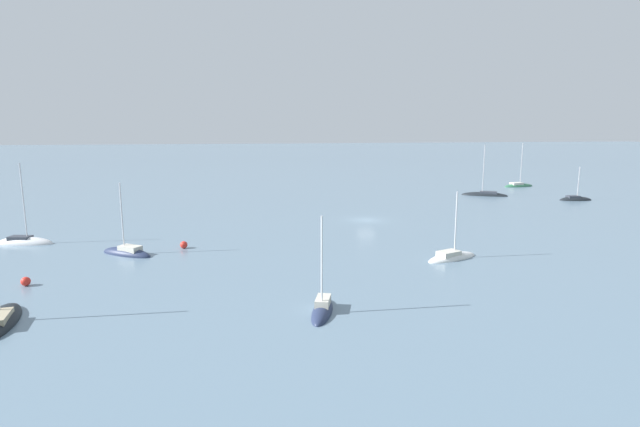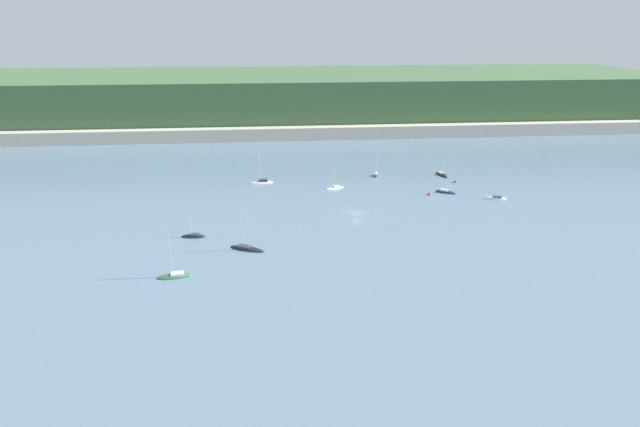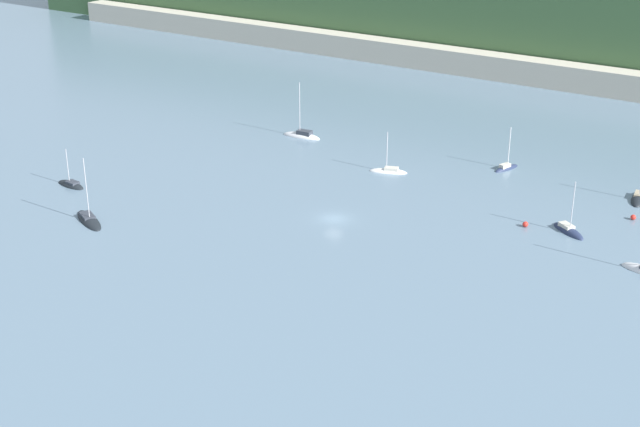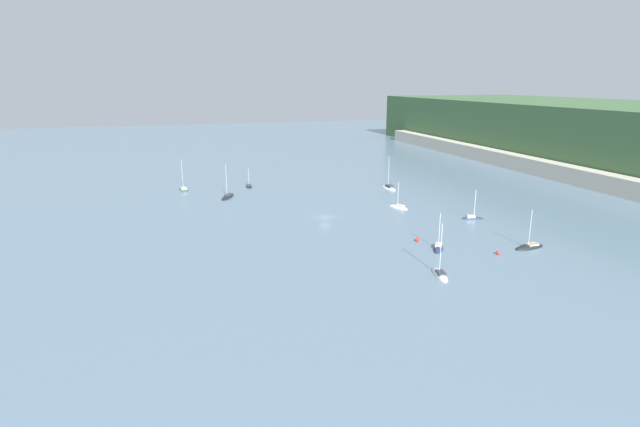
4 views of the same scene
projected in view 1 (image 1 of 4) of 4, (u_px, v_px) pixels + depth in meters
The scene contains 10 objects.
ground_plane at pixel (366, 220), 73.99m from camera, with size 600.00×600.00×0.00m, color slate.
sailboat_0 at pixel (485, 195), 99.34m from camera, with size 9.06×5.98×10.74m.
sailboat_1 at pixel (127, 254), 54.42m from camera, with size 6.54×5.29×8.64m.
sailboat_2 at pixel (25, 243), 59.33m from camera, with size 7.07×3.36×10.44m.
sailboat_4 at pixel (452, 258), 52.76m from camera, with size 6.81×4.38×7.76m.
sailboat_5 at pixel (518, 186), 113.62m from camera, with size 7.65×3.35×10.63m.
sailboat_7 at pixel (322, 310), 37.75m from camera, with size 3.06×5.83×8.07m.
sailboat_8 at pixel (575, 200), 93.18m from camera, with size 6.27×2.58×6.94m.
mooring_buoy_0 at pixel (184, 245), 57.07m from camera, with size 0.84×0.84×0.84m.
mooring_buoy_1 at pixel (26, 281), 43.82m from camera, with size 0.81×0.81×0.81m.
Camera 1 is at (18.41, 70.61, 14.04)m, focal length 28.00 mm.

